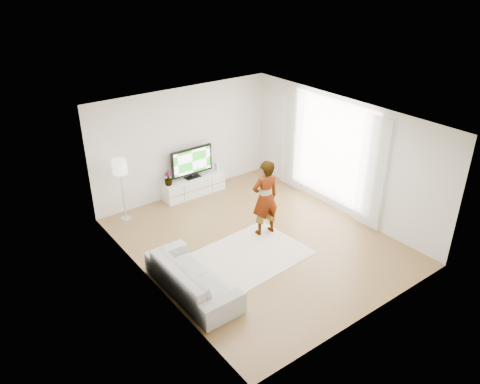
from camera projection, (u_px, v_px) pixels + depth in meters
floor at (257, 241)px, 10.29m from camera, size 6.00×6.00×0.00m
ceiling at (259, 119)px, 9.02m from camera, size 6.00×6.00×0.00m
wall_left at (149, 221)px, 8.32m from camera, size 0.02×6.00×2.80m
wall_right at (341, 156)px, 10.99m from camera, size 0.02×6.00×2.80m
wall_back at (184, 142)px, 11.80m from camera, size 5.00×0.02×2.80m
wall_front at (375, 249)px, 7.51m from camera, size 5.00×0.02×2.80m
window at (331, 150)px, 11.17m from camera, size 0.01×2.60×2.50m
curtain_near at (372, 173)px, 10.24m from camera, size 0.04×0.70×2.60m
curtain_far at (292, 140)px, 12.10m from camera, size 0.04×0.70×2.60m
media_console at (194, 186)px, 12.20m from camera, size 1.68×0.48×0.47m
television at (192, 162)px, 11.91m from camera, size 1.17×0.23×0.81m
game_console at (217, 167)px, 12.43m from camera, size 0.08×0.17×0.23m
potted_plant at (168, 178)px, 11.63m from camera, size 0.26×0.26×0.36m
rug at (248, 256)px, 9.77m from camera, size 2.51×1.89×0.01m
player at (265, 198)px, 10.20m from camera, size 0.69×0.51×1.76m
sofa at (192, 277)px, 8.62m from camera, size 0.88×2.20×0.64m
floor_lamp at (120, 169)px, 10.57m from camera, size 0.34×0.34×1.52m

